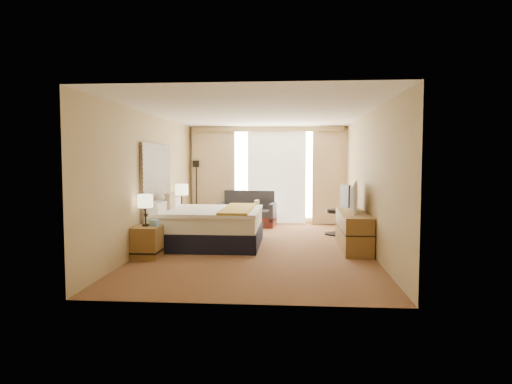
# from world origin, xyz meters

# --- Properties ---
(floor) EXTENTS (4.20, 7.00, 0.02)m
(floor) POSITION_xyz_m (0.00, 0.00, 0.00)
(floor) COLOR #502016
(floor) RESTS_ON ground
(ceiling) EXTENTS (4.20, 7.00, 0.02)m
(ceiling) POSITION_xyz_m (0.00, 0.00, 2.60)
(ceiling) COLOR white
(ceiling) RESTS_ON wall_back
(wall_back) EXTENTS (4.20, 0.02, 2.60)m
(wall_back) POSITION_xyz_m (0.00, 3.50, 1.30)
(wall_back) COLOR tan
(wall_back) RESTS_ON ground
(wall_front) EXTENTS (4.20, 0.02, 2.60)m
(wall_front) POSITION_xyz_m (0.00, -3.50, 1.30)
(wall_front) COLOR tan
(wall_front) RESTS_ON ground
(wall_left) EXTENTS (0.02, 7.00, 2.60)m
(wall_left) POSITION_xyz_m (-2.10, 0.00, 1.30)
(wall_left) COLOR tan
(wall_left) RESTS_ON ground
(wall_right) EXTENTS (0.02, 7.00, 2.60)m
(wall_right) POSITION_xyz_m (2.10, 0.00, 1.30)
(wall_right) COLOR tan
(wall_right) RESTS_ON ground
(headboard) EXTENTS (0.06, 1.85, 1.50)m
(headboard) POSITION_xyz_m (-2.06, 0.20, 1.28)
(headboard) COLOR black
(headboard) RESTS_ON wall_left
(nightstand_left) EXTENTS (0.45, 0.52, 0.55)m
(nightstand_left) POSITION_xyz_m (-1.87, -1.05, 0.28)
(nightstand_left) COLOR olive
(nightstand_left) RESTS_ON floor
(nightstand_right) EXTENTS (0.45, 0.52, 0.55)m
(nightstand_right) POSITION_xyz_m (-1.87, 1.45, 0.28)
(nightstand_right) COLOR olive
(nightstand_right) RESTS_ON floor
(media_dresser) EXTENTS (0.50, 1.80, 0.70)m
(media_dresser) POSITION_xyz_m (1.83, 0.00, 0.35)
(media_dresser) COLOR olive
(media_dresser) RESTS_ON floor
(window) EXTENTS (2.30, 0.02, 2.30)m
(window) POSITION_xyz_m (0.25, 3.47, 1.32)
(window) COLOR white
(window) RESTS_ON wall_back
(curtains) EXTENTS (4.12, 0.19, 2.56)m
(curtains) POSITION_xyz_m (-0.00, 3.39, 1.41)
(curtains) COLOR beige
(curtains) RESTS_ON floor
(bed) EXTENTS (2.14, 1.96, 1.04)m
(bed) POSITION_xyz_m (-1.06, 0.23, 0.38)
(bed) COLOR black
(bed) RESTS_ON floor
(loveseat) EXTENTS (1.51, 0.91, 0.90)m
(loveseat) POSITION_xyz_m (-0.48, 2.98, 0.30)
(loveseat) COLOR #541E18
(loveseat) RESTS_ON floor
(floor_lamp) EXTENTS (0.21, 0.21, 1.70)m
(floor_lamp) POSITION_xyz_m (-1.90, 3.30, 1.20)
(floor_lamp) COLOR black
(floor_lamp) RESTS_ON floor
(desk_chair) EXTENTS (0.56, 0.56, 1.14)m
(desk_chair) POSITION_xyz_m (1.75, 1.73, 0.51)
(desk_chair) COLOR black
(desk_chair) RESTS_ON floor
(lamp_left) EXTENTS (0.26, 0.26, 0.56)m
(lamp_left) POSITION_xyz_m (-1.90, -1.02, 0.98)
(lamp_left) COLOR black
(lamp_left) RESTS_ON nightstand_left
(lamp_right) EXTENTS (0.29, 0.29, 0.61)m
(lamp_right) POSITION_xyz_m (-1.85, 1.43, 1.02)
(lamp_right) COLOR black
(lamp_right) RESTS_ON nightstand_right
(tissue_box) EXTENTS (0.14, 0.14, 0.12)m
(tissue_box) POSITION_xyz_m (-1.75, -1.00, 0.61)
(tissue_box) COLOR #7FADC5
(tissue_box) RESTS_ON nightstand_left
(telephone) EXTENTS (0.20, 0.17, 0.07)m
(telephone) POSITION_xyz_m (-1.79, 1.29, 0.58)
(telephone) COLOR black
(telephone) RESTS_ON nightstand_right
(television) EXTENTS (0.28, 1.04, 0.59)m
(television) POSITION_xyz_m (1.78, 0.15, 1.00)
(television) COLOR black
(television) RESTS_ON media_dresser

